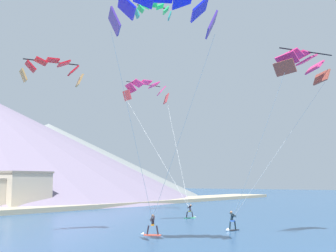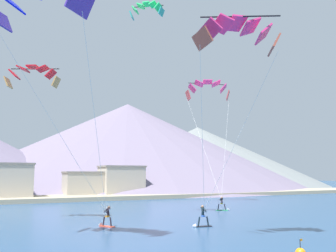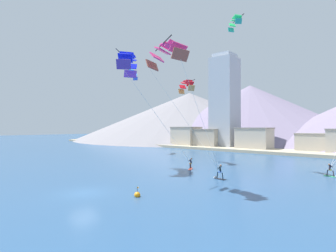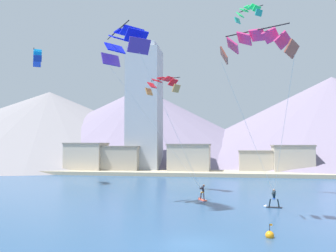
% 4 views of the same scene
% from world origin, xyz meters
% --- Properties ---
extents(kitesurfer_near_lead, '(1.75, 1.07, 1.73)m').
position_xyz_m(kitesurfer_near_lead, '(16.30, 24.91, 0.51)').
color(kitesurfer_near_lead, '#33B266').
rests_on(kitesurfer_near_lead, ground).
extents(kitesurfer_near_trail, '(1.16, 1.73, 1.78)m').
position_xyz_m(kitesurfer_near_trail, '(-0.76, 18.19, 0.54)').
color(kitesurfer_near_trail, '#E54C33').
rests_on(kitesurfer_near_trail, ground).
extents(kitesurfer_mid_center, '(1.78, 0.68, 1.83)m').
position_xyz_m(kitesurfer_mid_center, '(6.22, 14.32, 0.57)').
color(kitesurfer_mid_center, black).
rests_on(kitesurfer_mid_center, ground).
extents(parafoil_kite_near_lead, '(9.20, 13.16, 18.00)m').
position_xyz_m(parafoil_kite_near_lead, '(21.88, 36.17, 17.94)').
color(parafoil_kite_near_lead, '#C73C41').
extents(parafoil_kite_near_trail, '(9.98, 9.38, 15.74)m').
position_xyz_m(parafoil_kite_near_trail, '(-7.68, 11.91, 15.93)').
color(parafoil_kite_near_trail, '#452C94').
extents(parafoil_kite_mid_center, '(6.03, 9.15, 13.56)m').
position_xyz_m(parafoil_kite_mid_center, '(4.48, 6.83, 13.93)').
color(parafoil_kite_mid_center, '#974536').
extents(parafoil_kite_distant_high_outer, '(5.04, 3.61, 2.12)m').
position_xyz_m(parafoil_kite_distant_high_outer, '(-6.25, 24.44, 13.91)').
color(parafoil_kite_distant_high_outer, '#C18847').
extents(parafoil_kite_distant_mid_solo, '(3.37, 3.24, 1.66)m').
position_xyz_m(parafoil_kite_distant_mid_solo, '(4.60, 21.97, 21.87)').
color(parafoil_kite_distant_mid_solo, teal).
extents(shore_building_promenade_mid, '(7.97, 5.90, 5.94)m').
position_xyz_m(shore_building_promenade_mid, '(14.63, 55.01, 2.98)').
color(shore_building_promenade_mid, '#B7AD9E').
rests_on(shore_building_promenade_mid, ground).
extents(mountain_peak_far_spur, '(95.22, 95.22, 22.60)m').
position_xyz_m(mountain_peak_far_spur, '(67.36, 110.76, 11.30)').
color(mountain_peak_far_spur, slate).
rests_on(mountain_peak_far_spur, ground).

